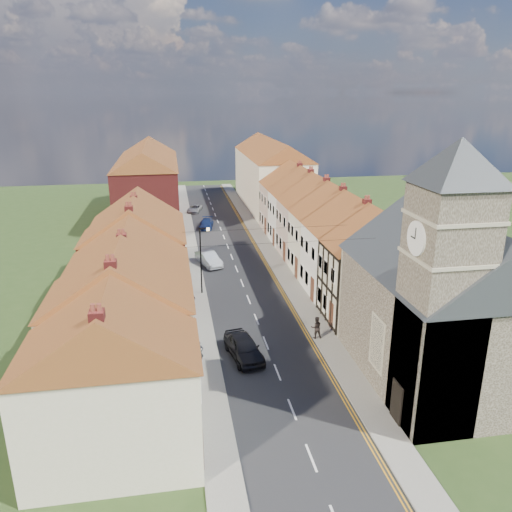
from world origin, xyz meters
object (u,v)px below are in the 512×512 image
at_px(pedestrian_right, 316,327).
at_px(car_far, 206,224).
at_px(car_near, 244,347).
at_px(pedestrian_left, 199,353).
at_px(car_mid, 209,259).
at_px(car_distant, 195,209).
at_px(lamppost, 202,256).
at_px(pedestrian_left_b, 192,302).
at_px(church, 445,294).

bearing_deg(pedestrian_right, car_far, -79.10).
height_order(car_near, pedestrian_left, pedestrian_left).
height_order(car_mid, car_distant, car_mid).
relative_size(lamppost, car_mid, 1.40).
bearing_deg(car_far, pedestrian_left_b, -87.11).
distance_m(pedestrian_left, pedestrian_right, 8.87).
bearing_deg(car_near, car_far, 79.52).
distance_m(church, pedestrian_left_b, 19.74).
height_order(church, car_far, church).
bearing_deg(lamppost, pedestrian_left, -94.93).
bearing_deg(car_far, pedestrian_left, -85.35).
bearing_deg(car_near, pedestrian_left, 179.59).
distance_m(car_mid, pedestrian_right, 18.80).
xyz_separation_m(lamppost, pedestrian_left, (-1.06, -12.28, -2.61)).
bearing_deg(car_far, car_near, -80.42).
bearing_deg(car_distant, lamppost, -77.21).
xyz_separation_m(car_far, pedestrian_left_b, (-3.17, -26.75, 0.45)).
bearing_deg(car_mid, car_far, 67.72).
xyz_separation_m(church, car_far, (-11.17, 39.43, -5.29)).
bearing_deg(car_near, pedestrian_right, 6.92).
bearing_deg(church, car_mid, 116.32).
bearing_deg(pedestrian_right, car_near, 18.69).
bearing_deg(car_near, car_mid, 82.05).
bearing_deg(pedestrian_left, car_far, 75.17).
bearing_deg(pedestrian_left, lamppost, 75.24).
xyz_separation_m(car_near, pedestrian_right, (5.55, 1.73, 0.17)).
bearing_deg(lamppost, car_distant, 88.31).
bearing_deg(church, car_near, 156.25).
bearing_deg(pedestrian_right, pedestrian_left_b, -33.38).
distance_m(pedestrian_left, pedestrian_left_b, 8.28).
distance_m(car_near, pedestrian_right, 5.81).
distance_m(church, pedestrian_left, 15.70).
bearing_deg(car_near, pedestrian_left_b, 101.59).
height_order(car_mid, pedestrian_right, pedestrian_right).
height_order(church, pedestrian_left_b, church).
height_order(car_distant, pedestrian_left_b, pedestrian_left_b).
distance_m(car_far, pedestrian_left_b, 26.94).
bearing_deg(pedestrian_left_b, lamppost, 88.48).
height_order(church, pedestrian_left, church).
bearing_deg(lamppost, church, -51.70).
bearing_deg(car_near, car_distant, 80.90).
bearing_deg(car_distant, car_near, -74.20).
bearing_deg(pedestrian_left_b, church, -26.79).
relative_size(church, lamppost, 2.53).
xyz_separation_m(lamppost, pedestrian_left_b, (-1.16, -4.00, -2.50)).
height_order(lamppost, pedestrian_right, lamppost).
relative_size(church, pedestrian_right, 9.20).
height_order(church, pedestrian_right, church).
relative_size(car_mid, pedestrian_right, 2.59).
bearing_deg(car_distant, car_far, -69.28).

